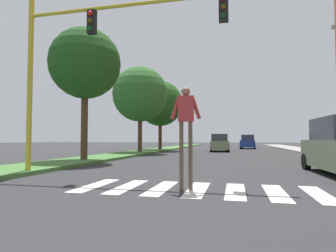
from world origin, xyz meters
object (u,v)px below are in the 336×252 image
sedan_midblock (219,143)px  tree_far (140,94)px  tree_mid (85,64)px  sedan_distant (248,142)px  traffic_light_gantry (89,46)px  pedestrian_performer (186,121)px  tree_distant (160,104)px

sedan_midblock → tree_far: bearing=-138.7°
tree_mid → sedan_distant: size_ratio=1.51×
traffic_light_gantry → sedan_distant: bearing=77.8°
traffic_light_gantry → pedestrian_performer: traffic_light_gantry is taller
tree_distant → sedan_distant: bearing=44.9°
pedestrian_performer → tree_distant: bearing=106.5°
sedan_midblock → sedan_distant: sedan_distant is taller
sedan_distant → tree_far: bearing=-123.2°
tree_mid → tree_far: bearing=90.6°
sedan_midblock → tree_distant: bearing=-178.3°
tree_mid → sedan_midblock: tree_mid is taller
traffic_light_gantry → sedan_midblock: traffic_light_gantry is taller
sedan_midblock → sedan_distant: (3.11, 8.88, 0.02)m
tree_far → sedan_midblock: tree_far is taller
tree_distant → pedestrian_performer: (6.36, -21.45, -3.23)m
pedestrian_performer → sedan_distant: bearing=84.9°
tree_far → sedan_distant: (9.44, 14.44, -4.23)m
pedestrian_performer → sedan_midblock: bearing=91.0°
sedan_midblock → sedan_distant: bearing=70.7°
tree_far → pedestrian_performer: (6.70, -16.06, -3.37)m
traffic_light_gantry → tree_distant: bearing=98.2°
tree_distant → pedestrian_performer: tree_distant is taller
tree_mid → sedan_distant: bearing=68.5°
traffic_light_gantry → sedan_distant: (6.25, 28.89, -3.51)m
tree_distant → tree_mid: bearing=-90.9°
tree_far → sedan_distant: tree_far is taller
tree_distant → traffic_light_gantry: 20.04m
tree_mid → pedestrian_performer: 10.10m
tree_far → pedestrian_performer: bearing=-67.4°
tree_distant → traffic_light_gantry: bearing=-81.8°
tree_far → sedan_distant: bearing=56.8°
sedan_midblock → sedan_distant: size_ratio=0.99×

